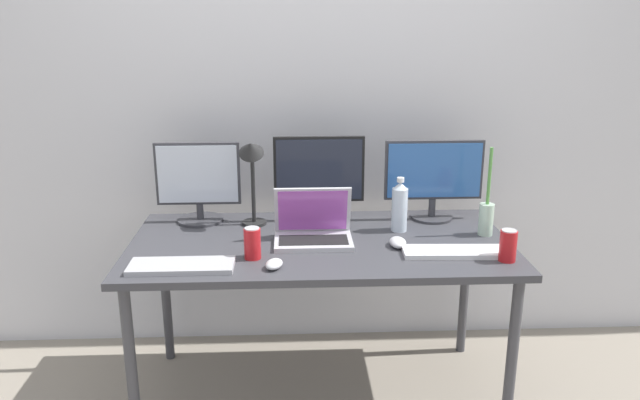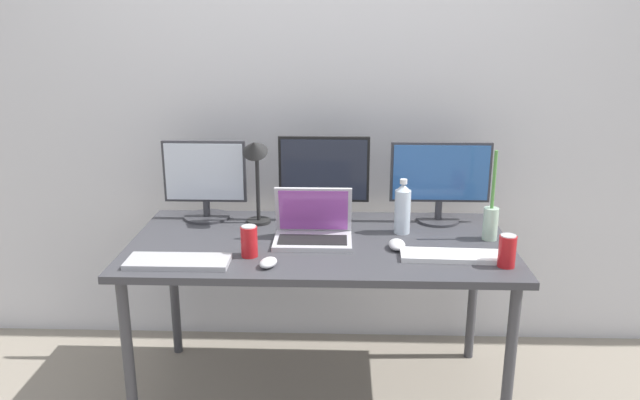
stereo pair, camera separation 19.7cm
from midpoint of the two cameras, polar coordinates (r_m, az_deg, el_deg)
name	(u,v)px [view 1 (the left image)]	position (r m, az deg, el deg)	size (l,w,h in m)	color
ground_plane	(320,393)	(2.97, -1.99, -17.26)	(16.00, 16.00, 0.00)	gray
wall_back	(314,91)	(3.08, -2.38, 9.95)	(7.00, 0.08, 2.60)	silver
work_desk	(320,254)	(2.66, -2.14, -5.01)	(1.60, 0.81, 0.74)	#424247
monitor_left	(198,182)	(2.90, -13.00, 1.59)	(0.38, 0.21, 0.37)	#38383D
monitor_center	(319,177)	(2.84, -2.08, 2.12)	(0.41, 0.20, 0.39)	black
monitor_right	(434,177)	(2.89, 8.44, 2.09)	(0.45, 0.19, 0.37)	#38383D
laptop_silver	(313,229)	(2.61, -2.80, -2.70)	(0.32, 0.22, 0.23)	silver
keyboard_main	(457,252)	(2.52, 10.22, -4.73)	(0.43, 0.13, 0.02)	white
keyboard_aux	(181,266)	(2.43, -14.85, -5.88)	(0.39, 0.15, 0.02)	#B2B2B7
mouse_by_keyboard	(398,242)	(2.57, 4.95, -3.91)	(0.07, 0.11, 0.04)	silver
mouse_by_laptop	(274,264)	(2.37, -6.62, -5.87)	(0.06, 0.09, 0.03)	silver
water_bottle	(400,207)	(2.73, 5.24, -0.63)	(0.07, 0.07, 0.24)	silver
soda_can_near_keyboard	(508,246)	(2.48, 14.65, -4.08)	(0.07, 0.07, 0.13)	red
soda_can_by_laptop	(252,243)	(2.45, -8.51, -3.96)	(0.07, 0.07, 0.13)	red
bamboo_vase	(486,216)	(2.75, 12.99, -1.47)	(0.06, 0.06, 0.39)	#B2D1B7
desk_lamp	(252,166)	(2.74, -8.32, 3.12)	(0.11, 0.18, 0.42)	black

